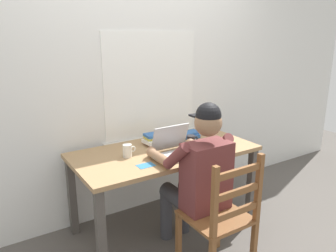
{
  "coord_description": "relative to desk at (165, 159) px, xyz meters",
  "views": [
    {
      "loc": [
        -1.38,
        -2.23,
        1.68
      ],
      "look_at": [
        0.0,
        -0.05,
        0.95
      ],
      "focal_mm": 35.28,
      "sensor_mm": 36.0,
      "label": 1
    }
  ],
  "objects": [
    {
      "name": "coffee_mug_white",
      "position": [
        -0.34,
        0.02,
        0.14
      ],
      "size": [
        0.11,
        0.07,
        0.1
      ],
      "color": "silver",
      "rests_on": "desk"
    },
    {
      "name": "wooden_chair",
      "position": [
        0.0,
        -0.73,
        -0.18
      ],
      "size": [
        0.42,
        0.42,
        0.93
      ],
      "color": "brown",
      "rests_on": "ground"
    },
    {
      "name": "back_wall",
      "position": [
        0.0,
        0.46,
        0.66
      ],
      "size": [
        6.0,
        0.08,
        2.6
      ],
      "color": "silver",
      "rests_on": "ground"
    },
    {
      "name": "landscape_photo_print",
      "position": [
        -0.3,
        -0.22,
        0.09
      ],
      "size": [
        0.13,
        0.09,
        0.0
      ],
      "primitive_type": "cube",
      "rotation": [
        0.0,
        0.0,
        0.0
      ],
      "color": "teal",
      "rests_on": "desk"
    },
    {
      "name": "coffee_mug_dark",
      "position": [
        0.26,
        -0.03,
        0.13
      ],
      "size": [
        0.11,
        0.07,
        0.09
      ],
      "color": "black",
      "rests_on": "desk"
    },
    {
      "name": "ground_plane",
      "position": [
        0.0,
        0.0,
        -0.64
      ],
      "size": [
        8.0,
        8.0,
        0.0
      ],
      "primitive_type": "plane",
      "color": "#56514C"
    },
    {
      "name": "laptop",
      "position": [
        0.02,
        -0.14,
        0.14
      ],
      "size": [
        0.33,
        0.3,
        0.23
      ],
      "color": "#ADAFB2",
      "rests_on": "desk"
    },
    {
      "name": "computer_mouse",
      "position": [
        0.27,
        -0.19,
        0.11
      ],
      "size": [
        0.06,
        0.1,
        0.03
      ],
      "primitive_type": "ellipsoid",
      "color": "black",
      "rests_on": "desk"
    },
    {
      "name": "book_stack_side",
      "position": [
        0.38,
        0.16,
        0.12
      ],
      "size": [
        0.19,
        0.15,
        0.06
      ],
      "color": "#2D5B9E",
      "rests_on": "desk"
    },
    {
      "name": "desk",
      "position": [
        0.0,
        0.0,
        0.0
      ],
      "size": [
        1.54,
        0.76,
        0.73
      ],
      "color": "#9E7A51",
      "rests_on": "ground"
    },
    {
      "name": "seated_person",
      "position": [
        0.0,
        -0.45,
        0.04
      ],
      "size": [
        0.5,
        0.6,
        1.23
      ],
      "color": "brown",
      "rests_on": "ground"
    },
    {
      "name": "book_stack_main",
      "position": [
        -0.0,
        0.17,
        0.14
      ],
      "size": [
        0.21,
        0.17,
        0.1
      ],
      "color": "#BC332D",
      "rests_on": "desk"
    },
    {
      "name": "paper_pile_near_laptop",
      "position": [
        0.42,
        0.22,
        0.1
      ],
      "size": [
        0.23,
        0.16,
        0.01
      ],
      "primitive_type": "cube",
      "rotation": [
        0.0,
        0.0,
        0.04
      ],
      "color": "silver",
      "rests_on": "desk"
    }
  ]
}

